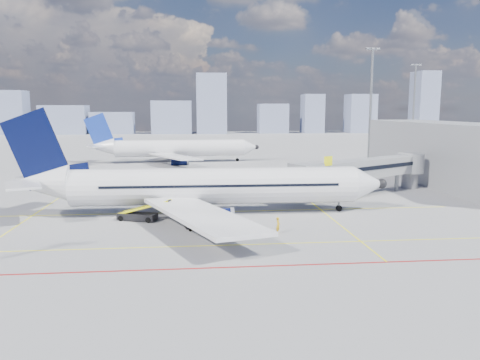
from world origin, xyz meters
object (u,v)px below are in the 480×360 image
object	(u,v)px
ramp_worker	(278,225)
cargo_dolly	(202,219)
main_aircraft	(199,187)
baggage_tug	(239,226)
second_aircraft	(173,148)
belt_loader	(139,215)

from	to	relation	value
ramp_worker	cargo_dolly	bearing A→B (deg)	87.16
main_aircraft	cargo_dolly	distance (m)	7.32
baggage_tug	cargo_dolly	world-z (taller)	cargo_dolly
cargo_dolly	ramp_worker	size ratio (longest dim) A/B	2.25
baggage_tug	cargo_dolly	size ratio (longest dim) A/B	0.63
second_aircraft	baggage_tug	bearing A→B (deg)	-84.91
second_aircraft	belt_loader	world-z (taller)	second_aircraft
belt_loader	baggage_tug	bearing A→B (deg)	-11.20
second_aircraft	baggage_tug	distance (m)	64.01
second_aircraft	baggage_tug	world-z (taller)	second_aircraft
second_aircraft	belt_loader	distance (m)	57.02
cargo_dolly	main_aircraft	bearing A→B (deg)	82.39
baggage_tug	ramp_worker	distance (m)	3.83
main_aircraft	second_aircraft	bearing A→B (deg)	96.56
baggage_tug	cargo_dolly	distance (m)	4.17
belt_loader	ramp_worker	size ratio (longest dim) A/B	3.74
cargo_dolly	belt_loader	world-z (taller)	belt_loader
ramp_worker	second_aircraft	bearing A→B (deg)	27.77
baggage_tug	ramp_worker	size ratio (longest dim) A/B	1.42
main_aircraft	second_aircraft	distance (m)	54.52
baggage_tug	ramp_worker	world-z (taller)	ramp_worker
belt_loader	ramp_worker	distance (m)	15.90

